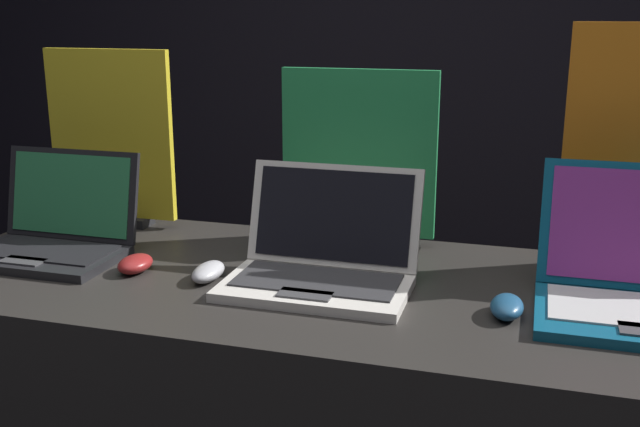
# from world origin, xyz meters

# --- Properties ---
(wall_back) EXTENTS (8.00, 0.05, 2.80)m
(wall_back) POSITION_xyz_m (0.00, 2.28, 1.40)
(wall_back) COLOR black
(wall_back) RESTS_ON ground_plane
(laptop_front) EXTENTS (0.35, 0.28, 0.24)m
(laptop_front) POSITION_xyz_m (-0.66, 0.35, 0.94)
(laptop_front) COLOR black
(laptop_front) RESTS_ON display_counter
(mouse_front) EXTENTS (0.07, 0.10, 0.04)m
(mouse_front) POSITION_xyz_m (-0.41, 0.29, 0.91)
(mouse_front) COLOR maroon
(mouse_front) RESTS_ON display_counter
(promo_stand_front) EXTENTS (0.35, 0.07, 0.47)m
(promo_stand_front) POSITION_xyz_m (-0.66, 0.62, 1.11)
(promo_stand_front) COLOR black
(promo_stand_front) RESTS_ON display_counter
(laptop_middle) EXTENTS (0.38, 0.30, 0.24)m
(laptop_middle) POSITION_xyz_m (0.01, 0.34, 0.94)
(laptop_middle) COLOR silver
(laptop_middle) RESTS_ON display_counter
(mouse_middle) EXTENTS (0.06, 0.11, 0.04)m
(mouse_middle) POSITION_xyz_m (-0.23, 0.29, 0.90)
(mouse_middle) COLOR #B2B2B7
(mouse_middle) RESTS_ON display_counter
(promo_stand_middle) EXTENTS (0.38, 0.07, 0.43)m
(promo_stand_middle) POSITION_xyz_m (0.01, 0.65, 1.09)
(promo_stand_middle) COLOR black
(promo_stand_middle) RESTS_ON display_counter
(mouse_back) EXTENTS (0.06, 0.11, 0.04)m
(mouse_back) POSITION_xyz_m (0.40, 0.27, 0.91)
(mouse_back) COLOR navy
(mouse_back) RESTS_ON display_counter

